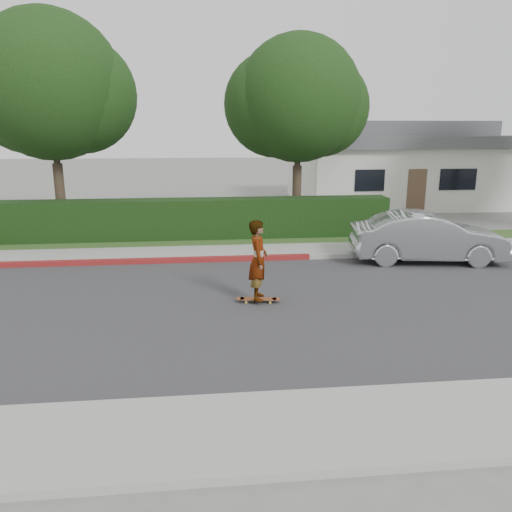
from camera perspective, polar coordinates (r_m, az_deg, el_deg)
The scene contains 15 objects.
ground at distance 11.56m, azimuth 5.40°, elevation -5.63°, with size 120.00×120.00×0.00m, color slate.
road at distance 11.56m, azimuth 5.40°, elevation -5.61°, with size 60.00×8.00×0.01m, color #2D2D30.
curb_near at distance 7.91m, azimuth 11.43°, elevation -15.20°, with size 60.00×0.20×0.15m, color #9E9E99.
sidewalk_near at distance 7.19m, azimuth 13.65°, elevation -18.74°, with size 60.00×1.60×0.12m, color gray.
curb_far at distance 15.39m, azimuth 2.42°, elevation -0.18°, with size 60.00×0.20×0.15m, color #9E9E99.
curb_red_section at distance 15.49m, azimuth -16.20°, elevation -0.65°, with size 12.00×0.21×0.15m, color maroon.
sidewalk_far at distance 16.26m, azimuth 1.96°, elevation 0.56°, with size 60.00×1.60×0.12m, color gray.
planting_strip at distance 17.81m, azimuth 1.25°, elevation 1.75°, with size 60.00×1.60×0.10m, color #2D4C1E.
hedge at distance 18.14m, azimuth -8.45°, elevation 4.08°, with size 15.00×1.00×1.50m, color black.
tree_left at distance 20.08m, azimuth -22.37°, elevation 17.13°, with size 5.99×5.21×8.00m.
tree_center at distance 20.19m, azimuth 4.74°, elevation 17.06°, with size 5.66×4.84×7.44m.
house at distance 28.58m, azimuth 15.16°, elevation 10.19°, with size 10.60×8.60×4.30m.
skateboard at distance 11.64m, azimuth 0.26°, elevation -4.95°, with size 1.06×0.36×0.10m.
skateboarder at distance 11.36m, azimuth 0.27°, elevation -0.47°, with size 0.68×0.44×1.85m, color white.
car_silver at distance 15.94m, azimuth 19.03°, elevation 2.02°, with size 1.58×4.54×1.50m, color #A7AAAE.
Camera 1 is at (-2.21, -10.64, 3.94)m, focal length 35.00 mm.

